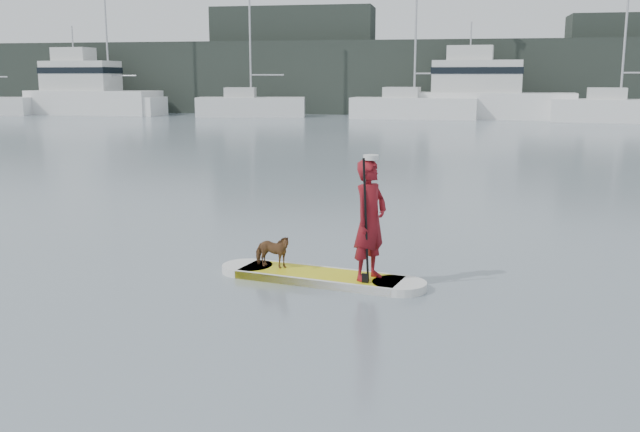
% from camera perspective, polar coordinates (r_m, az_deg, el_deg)
% --- Properties ---
extents(ground, '(140.00, 140.00, 0.00)m').
position_cam_1_polar(ground, '(9.95, -14.02, -7.06)').
color(ground, slate).
rests_on(ground, ground).
extents(paddleboard, '(3.24, 1.33, 0.12)m').
position_cam_1_polar(paddleboard, '(10.84, 0.00, -4.88)').
color(paddleboard, '#D1CA13').
rests_on(paddleboard, ground).
extents(paddler, '(0.67, 0.76, 1.76)m').
position_cam_1_polar(paddler, '(10.34, 4.03, -0.33)').
color(paddler, maroon).
rests_on(paddler, paddleboard).
extents(white_cap, '(0.22, 0.22, 0.07)m').
position_cam_1_polar(white_cap, '(10.20, 4.10, 4.71)').
color(white_cap, silver).
rests_on(white_cap, paddler).
extents(dog, '(0.66, 0.39, 0.52)m').
position_cam_1_polar(dog, '(11.08, -3.85, -2.83)').
color(dog, brown).
rests_on(dog, paddleboard).
extents(paddle, '(0.10, 0.30, 2.00)m').
position_cam_1_polar(paddle, '(10.16, 3.68, -1.69)').
color(paddle, black).
rests_on(paddle, ground).
extents(sailboat_b, '(9.35, 3.85, 13.49)m').
position_cam_1_polar(sailboat_b, '(61.57, -16.49, 8.64)').
color(sailboat_b, white).
rests_on(sailboat_b, ground).
extents(sailboat_c, '(8.72, 4.21, 12.01)m').
position_cam_1_polar(sailboat_c, '(56.64, -5.59, 8.82)').
color(sailboat_c, white).
rests_on(sailboat_c, ground).
extents(sailboat_d, '(9.46, 3.57, 13.66)m').
position_cam_1_polar(sailboat_d, '(54.03, 7.44, 8.77)').
color(sailboat_d, white).
rests_on(sailboat_d, ground).
extents(sailboat_e, '(9.20, 4.06, 12.90)m').
position_cam_1_polar(sailboat_e, '(53.30, 22.75, 7.93)').
color(sailboat_e, white).
rests_on(sailboat_e, ground).
extents(motor_yacht_a, '(12.00, 4.65, 7.03)m').
position_cam_1_polar(motor_yacht_a, '(54.94, 13.12, 9.66)').
color(motor_yacht_a, white).
rests_on(motor_yacht_a, ground).
extents(motor_yacht_b, '(11.11, 4.55, 7.16)m').
position_cam_1_polar(motor_yacht_b, '(62.74, -18.08, 9.57)').
color(motor_yacht_b, white).
rests_on(motor_yacht_b, ground).
extents(shore_mass, '(90.00, 6.00, 6.00)m').
position_cam_1_polar(shore_mass, '(61.70, 6.92, 10.93)').
color(shore_mass, black).
rests_on(shore_mass, ground).
extents(shore_building_west, '(14.00, 4.00, 9.00)m').
position_cam_1_polar(shore_building_west, '(64.14, -2.14, 12.34)').
color(shore_building_west, black).
rests_on(shore_building_west, ground).
extents(shore_building_east, '(10.00, 4.00, 8.00)m').
position_cam_1_polar(shore_building_east, '(64.12, 23.58, 11.00)').
color(shore_building_east, black).
rests_on(shore_building_east, ground).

